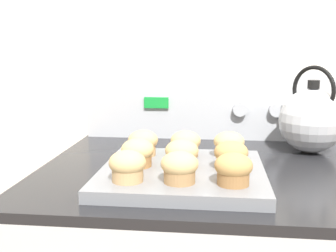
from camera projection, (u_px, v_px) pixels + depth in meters
wall_back at (218, 25)px, 1.17m from camera, size 8.00×0.05×2.40m
control_panel at (217, 107)px, 1.16m from camera, size 0.71×0.07×0.17m
muffin_pan at (184, 173)px, 0.80m from camera, size 0.31×0.31×0.02m
muffin_r0_c0 at (130, 166)px, 0.71m from camera, size 0.06×0.06×0.05m
muffin_r0_c1 at (182, 167)px, 0.71m from camera, size 0.06×0.06×0.05m
muffin_r0_c2 at (236, 169)px, 0.70m from camera, size 0.06×0.06×0.05m
muffin_r1_c0 at (139, 153)px, 0.80m from camera, size 0.06×0.06×0.05m
muffin_r1_c1 at (184, 154)px, 0.80m from camera, size 0.06×0.06×0.05m
muffin_r1_c2 at (233, 155)px, 0.78m from camera, size 0.06×0.06×0.05m
muffin_r2_c0 at (145, 143)px, 0.89m from camera, size 0.06×0.06×0.05m
muffin_r2_c1 at (187, 144)px, 0.88m from camera, size 0.06×0.06×0.05m
muffin_r2_c2 at (231, 145)px, 0.87m from camera, size 0.06×0.06×0.05m
tea_kettle at (314, 120)px, 0.99m from camera, size 0.16×0.17×0.21m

